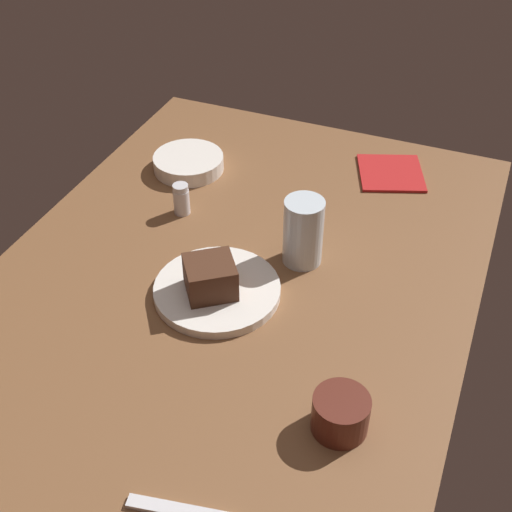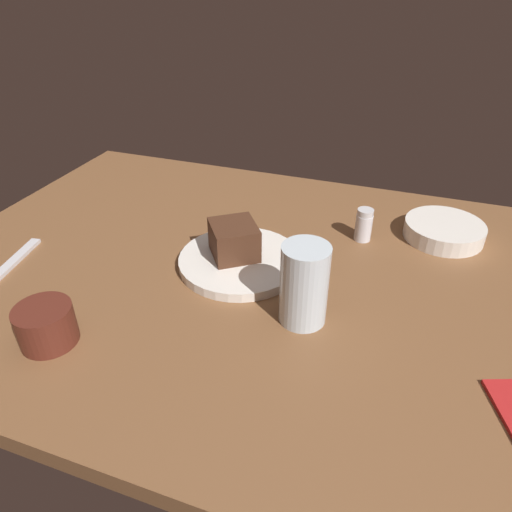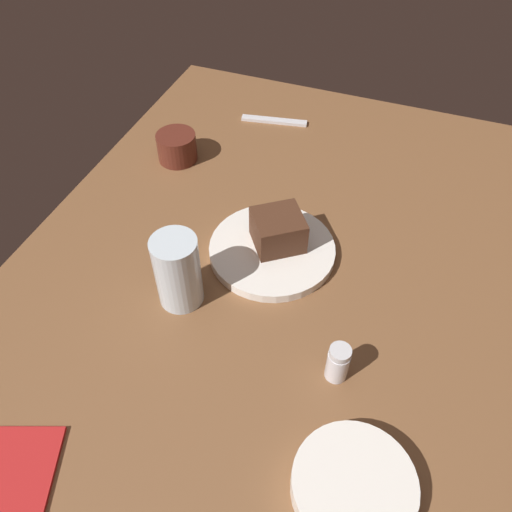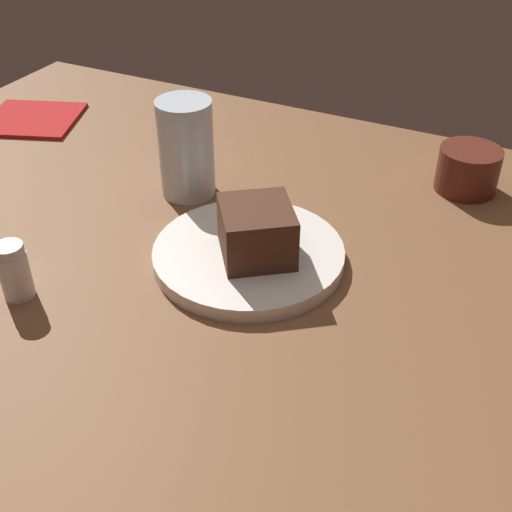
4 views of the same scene
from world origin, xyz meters
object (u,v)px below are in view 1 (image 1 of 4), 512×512
Objects in this scene: salt_shaker at (181,199)px; folded_napkin at (391,173)px; dessert_plate at (217,290)px; water_glass at (303,232)px; chocolate_cake_slice at (210,277)px; coffee_cup at (340,414)px; dessert_spoon at (184,511)px; side_bowl at (189,163)px.

folded_napkin is (29.50, -35.35, -2.90)cm from salt_shaker.
dessert_plate is 18.56cm from water_glass.
chocolate_cake_slice is 1.26× the size of salt_shaker.
folded_napkin is (67.46, 8.66, -2.65)cm from coffee_cup.
coffee_cup is 0.54× the size of dessert_spoon.
dessert_spoon is (-38.87, -13.14, -0.50)cm from dessert_plate.
dessert_plate is at bearing 143.62° from water_glass.
chocolate_cake_slice is (-1.30, 0.53, 3.86)cm from dessert_plate.
salt_shaker is 0.46× the size of folded_napkin.
water_glass is (15.55, -11.03, 1.72)cm from chocolate_cake_slice.
chocolate_cake_slice is at bearing 157.86° from dessert_plate.
salt_shaker is at bearing 49.21° from coffee_cup.
chocolate_cake_slice is 33.11cm from coffee_cup.
salt_shaker is at bearing 79.60° from water_glass.
folded_napkin is at bearing -50.16° from salt_shaker.
coffee_cup is (-33.02, -17.04, -3.48)cm from water_glass.
folded_napkin is at bearing -70.50° from side_bowl.
chocolate_cake_slice is 40.22cm from dessert_spoon.
chocolate_cake_slice is 0.54× the size of side_bowl.
side_bowl reaches higher than folded_napkin.
chocolate_cake_slice is 0.64× the size of water_glass.
dessert_plate is at bearing -139.39° from salt_shaker.
dessert_spoon reaches higher than folded_napkin.
water_glass is (-4.95, -26.96, 3.23)cm from salt_shaker.
water_glass is 0.85× the size of side_bowl.
coffee_cup reaches higher than dessert_plate.
water_glass is at bearing 82.35° from dessert_spoon.
folded_napkin is at bearing -13.69° from water_glass.
salt_shaker reaches higher than coffee_cup.
chocolate_cake_slice is 1.00× the size of coffee_cup.
salt_shaker reaches higher than side_bowl.
side_bowl is at bearing 31.71° from chocolate_cake_slice.
salt_shaker is 46.13cm from folded_napkin.
chocolate_cake_slice reaches higher than coffee_cup.
chocolate_cake_slice reaches higher than dessert_spoon.
dessert_spoon is 87.76cm from folded_napkin.
salt_shaker is at bearing 129.84° from folded_napkin.
side_bowl is (35.38, 21.86, -3.07)cm from chocolate_cake_slice.
water_glass is at bearing -100.40° from salt_shaker.
folded_napkin is (14.62, -41.28, -1.33)cm from side_bowl.
water_glass is at bearing 166.31° from folded_napkin.
coffee_cup is (-18.77, -27.54, 2.11)cm from dessert_plate.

